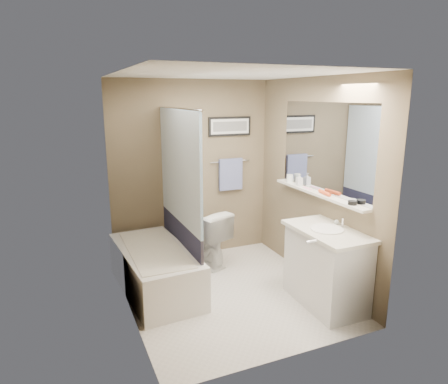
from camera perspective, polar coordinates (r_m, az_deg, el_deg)
name	(u,v)px	position (r m, az deg, el deg)	size (l,w,h in m)	color
ground	(229,293)	(4.69, 0.75, -14.19)	(2.50, 2.50, 0.00)	silver
ceiling	(230,76)	(4.15, 0.85, 16.26)	(2.20, 2.50, 0.04)	white
wall_back	(192,171)	(5.39, -4.54, 3.00)	(2.20, 0.04, 2.40)	brown
wall_front	(292,223)	(3.22, 9.76, -4.44)	(2.20, 0.04, 2.40)	brown
wall_left	(127,201)	(3.96, -13.62, -1.22)	(0.04, 2.50, 2.40)	brown
wall_right	(313,182)	(4.80, 12.67, 1.39)	(0.04, 2.50, 2.40)	brown
tile_surround	(119,208)	(4.49, -14.74, -2.19)	(0.02, 1.55, 2.00)	tan
curtain_rod	(178,109)	(4.48, -6.62, 11.76)	(0.02, 0.02, 1.55)	silver
curtain_upper	(179,167)	(4.55, -6.40, 3.55)	(0.03, 1.45, 1.28)	white
curtain_lower	(181,236)	(4.76, -6.14, -6.22)	(0.03, 1.45, 0.36)	#232543
mirror	(324,148)	(4.62, 14.13, 6.13)	(0.02, 1.60, 1.00)	silver
shelf	(318,194)	(4.68, 13.22, -0.21)	(0.12, 1.60, 0.03)	silver
towel_bar	(230,161)	(5.55, 0.88, 4.41)	(0.02, 0.02, 0.60)	silver
towel	(231,174)	(5.57, 0.96, 2.55)	(0.34, 0.05, 0.44)	#99A7DF
art_frame	(230,126)	(5.51, 0.83, 9.37)	(0.62, 0.03, 0.26)	black
art_mat	(230,126)	(5.50, 0.89, 9.35)	(0.56, 0.00, 0.20)	white
art_image	(230,126)	(5.50, 0.90, 9.35)	(0.50, 0.00, 0.13)	#595959
door	(347,238)	(3.59, 17.17, -6.32)	(0.80, 0.02, 2.00)	silver
door_handle	(311,242)	(3.44, 12.37, -6.93)	(0.02, 0.02, 0.10)	silver
bathtub	(155,270)	(4.71, -9.81, -10.89)	(0.70, 1.50, 0.50)	silver
tub_rim	(154,249)	(4.61, -9.93, -8.06)	(0.56, 1.36, 0.02)	silver
toilet	(204,237)	(5.28, -2.94, -6.50)	(0.42, 0.74, 0.75)	white
vanity	(326,269)	(4.44, 14.36, -10.58)	(0.50, 0.90, 0.80)	silver
countertop	(328,231)	(4.28, 14.59, -5.47)	(0.54, 0.96, 0.04)	beige
sink_basin	(327,229)	(4.27, 14.50, -5.13)	(0.34, 0.34, 0.01)	white
faucet_spout	(343,223)	(4.38, 16.62, -4.23)	(0.02, 0.02, 0.10)	silver
faucet_knob	(337,222)	(4.46, 15.78, -4.12)	(0.05, 0.05, 0.05)	silver
candle_bowl_near	(352,203)	(4.23, 17.87, -1.47)	(0.09, 0.09, 0.04)	black
hair_brush_front	(325,193)	(4.57, 14.18, -0.11)	(0.04, 0.04, 0.22)	#E04A1F
pink_comb	(307,188)	(4.83, 11.81, 0.54)	(0.03, 0.16, 0.01)	#FE9BBD
glass_jar	(290,178)	(5.13, 9.39, 1.93)	(0.08, 0.08, 0.10)	white
soap_bottle	(299,180)	(4.95, 10.73, 1.73)	(0.07, 0.07, 0.15)	#999999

